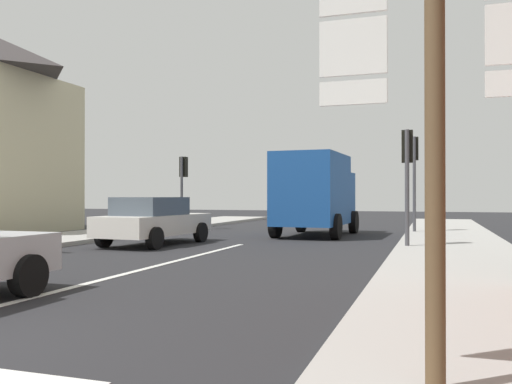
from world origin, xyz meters
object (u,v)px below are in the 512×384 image
Objects in this scene: delivery_truck at (315,192)px; traffic_light_far_left at (183,176)px; traffic_light_near_right at (407,161)px; traffic_light_far_right at (414,162)px; route_sign_post at (435,139)px; sedan_far at (154,220)px.

delivery_truck is 6.69m from traffic_light_far_left.
traffic_light_near_right reaches higher than traffic_light_far_left.
delivery_truck is 4.11m from traffic_light_far_right.
traffic_light_near_right is at bearing -90.00° from traffic_light_far_right.
traffic_light_near_right is (3.54, -4.49, 0.82)m from delivery_truck.
route_sign_post is 0.84× the size of traffic_light_far_right.
route_sign_post is at bearing -87.81° from traffic_light_far_right.
delivery_truck is at bearing -15.88° from traffic_light_far_left.
sedan_far is at bearing -174.62° from traffic_light_near_right.
sedan_far is 10.43m from traffic_light_far_right.
traffic_light_far_right is at bearing 26.27° from delivery_truck.
sedan_far is at bearing -137.27° from traffic_light_far_right.
traffic_light_far_left is (-2.42, 7.01, 1.65)m from sedan_far.
traffic_light_near_right is 11.77m from traffic_light_far_left.
traffic_light_near_right is at bearing 5.38° from sedan_far.
traffic_light_near_right is at bearing 93.37° from route_sign_post.
traffic_light_far_right reaches higher than route_sign_post.
sedan_far is 1.35× the size of route_sign_post.
sedan_far is at bearing 127.30° from route_sign_post.
sedan_far is at bearing -70.99° from traffic_light_far_left.
delivery_truck is at bearing 128.26° from traffic_light_near_right.
traffic_light_far_left is (-9.93, 0.07, -0.40)m from traffic_light_far_right.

